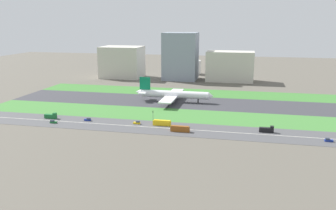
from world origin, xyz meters
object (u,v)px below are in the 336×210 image
bus_1 (162,123)px  fuel_tank_west (193,67)px  car_2 (137,123)px  car_0 (88,120)px  terminal_building (122,62)px  hangar_building (181,56)px  car_3 (53,122)px  traffic_light (153,115)px  truck_1 (267,130)px  truck_0 (51,116)px  airliner (172,94)px  car_1 (328,140)px  office_tower (230,66)px  bus_0 (180,129)px

bus_1 → fuel_tank_west: bearing=93.5°
car_2 → car_0: same height
terminal_building → hangar_building: size_ratio=0.89×
car_3 → traffic_light: (62.66, 17.99, 3.37)m
car_2 → truck_1: 81.18m
car_0 → truck_0: bearing=-180.0°
truck_1 → fuel_tank_west: bearing=109.0°
car_0 → truck_1: bearing=-0.0°
airliner → car_3: bearing=-129.1°
car_0 → fuel_tank_west: fuel_tank_west is taller
car_1 → terminal_building: bearing=-45.6°
truck_1 → terminal_building: bearing=130.6°
terminal_building → office_tower: 124.59m
car_2 → bus_0: (30.21, -10.00, 0.90)m
car_0 → bus_0: (64.52, -10.00, 0.90)m
bus_1 → car_3: bus_1 is taller
terminal_building → office_tower: size_ratio=0.91×
car_2 → fuel_tank_west: 227.14m
office_tower → hangar_building: bearing=180.0°
hangar_building → office_tower: bearing=0.0°
car_2 → terminal_building: terminal_building is taller
car_0 → fuel_tank_west: size_ratio=0.24×
hangar_building → bus_1: bearing=-83.2°
truck_0 → office_tower: office_tower is taller
bus_0 → traffic_light: size_ratio=1.61×
airliner → bus_0: airliner is taller
airliner → fuel_tank_west: size_ratio=3.51×
car_1 → fuel_tank_west: bearing=-64.9°
traffic_light → bus_1: bearing=-45.0°
car_2 → office_tower: office_tower is taller
car_2 → bus_0: bus_0 is taller
bus_1 → traffic_light: traffic_light is taller
bus_0 → traffic_light: (-21.61, 17.99, 2.47)m
car_3 → car_1: bearing=-180.0°
bus_1 → office_tower: office_tower is taller
airliner → truck_0: 98.21m
car_0 → car_3: bearing=-153.1°
fuel_tank_west → hangar_building: bearing=-100.2°
car_0 → hangar_building: bearing=80.9°
airliner → hangar_building: 116.64m
airliner → car_0: (-43.56, -68.00, -5.31)m
airliner → office_tower: 121.46m
airliner → car_3: (-63.31, -78.00, -5.31)m
car_1 → terminal_building: (-188.33, 192.00, 17.07)m
airliner → car_1: bearing=-36.8°
hangar_building → truck_1: bearing=-64.6°
bus_0 → fuel_tank_west: 238.67m
car_1 → office_tower: 202.89m
car_1 → car_3: bearing=0.0°
traffic_light → hangar_building: bearing=94.5°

